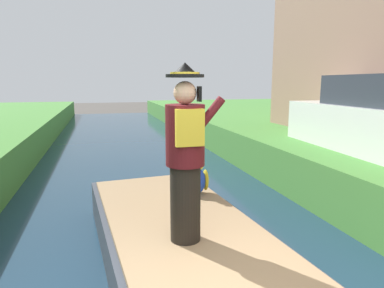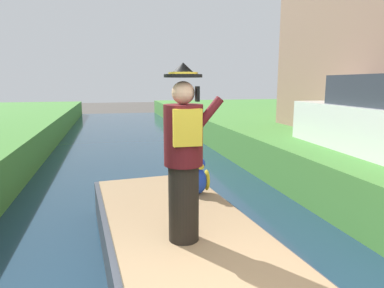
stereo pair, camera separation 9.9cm
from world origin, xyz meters
TOP-DOWN VIEW (x-y plane):
  - boat at (0.00, 1.95)m, footprint 2.15×4.34m
  - person_pirate at (-0.05, 1.36)m, footprint 0.61×0.42m
  - parrot_plush at (0.48, 2.79)m, footprint 0.36×0.35m
  - parked_car_white at (4.45, 3.56)m, footprint 1.92×4.09m

SIDE VIEW (x-z plane):
  - boat at x=0.00m, z-range 0.10..0.71m
  - parrot_plush at x=0.48m, z-range 0.67..1.24m
  - person_pirate at x=-0.05m, z-range 0.71..2.56m
  - parked_car_white at x=4.45m, z-range 0.90..2.40m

